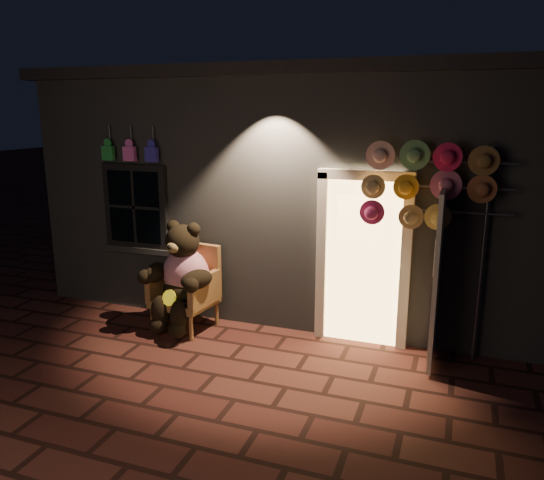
% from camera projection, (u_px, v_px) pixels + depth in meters
% --- Properties ---
extents(ground, '(60.00, 60.00, 0.00)m').
position_uv_depth(ground, '(215.00, 375.00, 5.93)').
color(ground, '#4F261E').
rests_on(ground, ground).
extents(shop_building, '(7.30, 5.95, 3.51)m').
position_uv_depth(shop_building, '(313.00, 178.00, 9.16)').
color(shop_building, slate).
rests_on(shop_building, ground).
extents(wicker_armchair, '(0.86, 0.79, 1.12)m').
position_uv_depth(wicker_armchair, '(188.00, 287.00, 7.15)').
color(wicker_armchair, '#9E6C3D').
rests_on(wicker_armchair, ground).
extents(teddy_bear, '(1.04, 0.87, 1.44)m').
position_uv_depth(teddy_bear, '(182.00, 276.00, 6.98)').
color(teddy_bear, '#B9133E').
rests_on(teddy_bear, ground).
extents(hat_rack, '(1.65, 0.22, 2.53)m').
position_uv_depth(hat_rack, '(425.00, 187.00, 5.94)').
color(hat_rack, '#59595E').
rests_on(hat_rack, ground).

